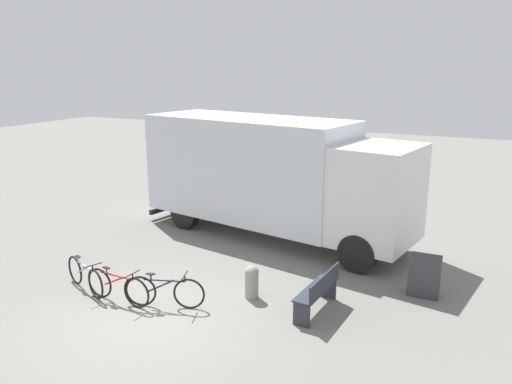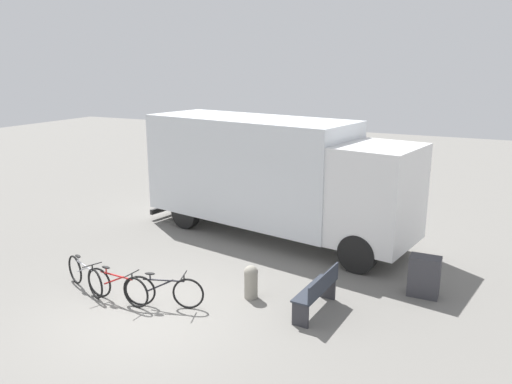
{
  "view_description": "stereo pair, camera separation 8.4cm",
  "coord_description": "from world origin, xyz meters",
  "px_view_note": "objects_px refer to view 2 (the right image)",
  "views": [
    {
      "loc": [
        5.84,
        -7.29,
        4.91
      ],
      "look_at": [
        0.65,
        3.7,
        1.81
      ],
      "focal_mm": 35.0,
      "sensor_mm": 36.0,
      "label": 1
    },
    {
      "loc": [
        5.91,
        -7.25,
        4.91
      ],
      "look_at": [
        0.65,
        3.7,
        1.81
      ],
      "focal_mm": 35.0,
      "sensor_mm": 36.0,
      "label": 2
    }
  ],
  "objects_px": {
    "bicycle_far": "(164,291)",
    "bicycle_near": "(85,275)",
    "delivery_truck": "(271,173)",
    "bicycle_middle": "(117,286)",
    "park_bench": "(318,290)",
    "utility_box": "(424,276)",
    "bollard_near_bench": "(251,280)"
  },
  "relations": [
    {
      "from": "bicycle_far",
      "to": "bicycle_near",
      "type": "bearing_deg",
      "value": 164.77
    },
    {
      "from": "bicycle_middle",
      "to": "utility_box",
      "type": "bearing_deg",
      "value": 31.09
    },
    {
      "from": "delivery_truck",
      "to": "bicycle_far",
      "type": "relative_size",
      "value": 5.18
    },
    {
      "from": "bicycle_far",
      "to": "bollard_near_bench",
      "type": "height_order",
      "value": "bicycle_far"
    },
    {
      "from": "bicycle_near",
      "to": "utility_box",
      "type": "distance_m",
      "value": 7.49
    },
    {
      "from": "bollard_near_bench",
      "to": "utility_box",
      "type": "relative_size",
      "value": 0.82
    },
    {
      "from": "delivery_truck",
      "to": "utility_box",
      "type": "height_order",
      "value": "delivery_truck"
    },
    {
      "from": "bicycle_far",
      "to": "utility_box",
      "type": "xyz_separation_m",
      "value": [
        4.79,
        2.89,
        0.09
      ]
    },
    {
      "from": "delivery_truck",
      "to": "bicycle_far",
      "type": "distance_m",
      "value": 5.36
    },
    {
      "from": "bicycle_far",
      "to": "utility_box",
      "type": "height_order",
      "value": "utility_box"
    },
    {
      "from": "bicycle_middle",
      "to": "utility_box",
      "type": "height_order",
      "value": "utility_box"
    },
    {
      "from": "delivery_truck",
      "to": "park_bench",
      "type": "bearing_deg",
      "value": -44.1
    },
    {
      "from": "bicycle_near",
      "to": "bollard_near_bench",
      "type": "height_order",
      "value": "bicycle_near"
    },
    {
      "from": "utility_box",
      "to": "bicycle_middle",
      "type": "bearing_deg",
      "value": -151.75
    },
    {
      "from": "delivery_truck",
      "to": "bicycle_middle",
      "type": "relative_size",
      "value": 4.97
    },
    {
      "from": "bicycle_middle",
      "to": "bicycle_far",
      "type": "distance_m",
      "value": 1.06
    },
    {
      "from": "bollard_near_bench",
      "to": "utility_box",
      "type": "bearing_deg",
      "value": 27.22
    },
    {
      "from": "bicycle_near",
      "to": "bollard_near_bench",
      "type": "bearing_deg",
      "value": 41.48
    },
    {
      "from": "delivery_truck",
      "to": "bollard_near_bench",
      "type": "relative_size",
      "value": 11.36
    },
    {
      "from": "bicycle_middle",
      "to": "bicycle_far",
      "type": "height_order",
      "value": "same"
    },
    {
      "from": "park_bench",
      "to": "utility_box",
      "type": "height_order",
      "value": "utility_box"
    },
    {
      "from": "delivery_truck",
      "to": "bicycle_far",
      "type": "bearing_deg",
      "value": -81.02
    },
    {
      "from": "delivery_truck",
      "to": "bicycle_middle",
      "type": "height_order",
      "value": "delivery_truck"
    },
    {
      "from": "bicycle_middle",
      "to": "bollard_near_bench",
      "type": "relative_size",
      "value": 2.29
    },
    {
      "from": "bicycle_near",
      "to": "delivery_truck",
      "type": "bearing_deg",
      "value": 88.6
    },
    {
      "from": "bicycle_middle",
      "to": "bollard_near_bench",
      "type": "height_order",
      "value": "bicycle_middle"
    },
    {
      "from": "delivery_truck",
      "to": "bicycle_near",
      "type": "relative_size",
      "value": 5.29
    },
    {
      "from": "utility_box",
      "to": "bicycle_far",
      "type": "bearing_deg",
      "value": -148.89
    },
    {
      "from": "park_bench",
      "to": "bicycle_far",
      "type": "xyz_separation_m",
      "value": [
        -2.96,
        -1.16,
        -0.13
      ]
    },
    {
      "from": "delivery_truck",
      "to": "park_bench",
      "type": "distance_m",
      "value": 5.07
    },
    {
      "from": "bicycle_near",
      "to": "bicycle_middle",
      "type": "height_order",
      "value": "same"
    },
    {
      "from": "bicycle_middle",
      "to": "bollard_near_bench",
      "type": "distance_m",
      "value": 2.85
    }
  ]
}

